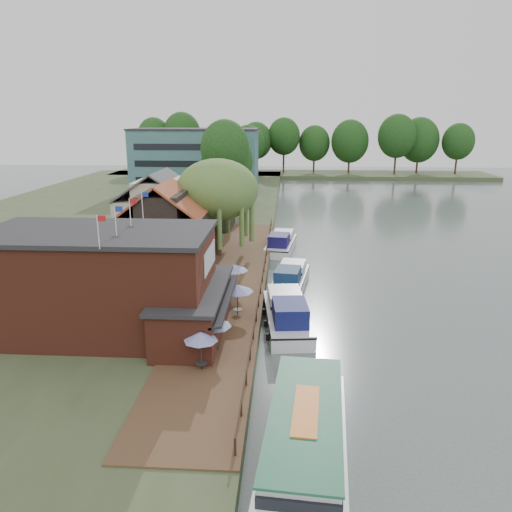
{
  "coord_description": "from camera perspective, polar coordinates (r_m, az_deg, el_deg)",
  "views": [
    {
      "loc": [
        -3.19,
        -32.83,
        15.63
      ],
      "look_at": [
        -6.0,
        12.0,
        3.0
      ],
      "focal_mm": 35.0,
      "sensor_mm": 36.0,
      "label": 1
    }
  ],
  "objects": [
    {
      "name": "ground",
      "position": [
        36.5,
        8.38,
        -9.83
      ],
      "size": [
        260.0,
        260.0,
        0.0
      ],
      "primitive_type": "plane",
      "color": "#495553",
      "rests_on": "ground"
    },
    {
      "name": "land_bank",
      "position": [
        74.49,
        -17.62,
        3.24
      ],
      "size": [
        50.0,
        140.0,
        1.0
      ],
      "primitive_type": "cube",
      "color": "#384728",
      "rests_on": "ground"
    },
    {
      "name": "quay_deck",
      "position": [
        45.5,
        -2.68,
        -3.0
      ],
      "size": [
        6.0,
        50.0,
        0.1
      ],
      "primitive_type": "cube",
      "color": "#47301E",
      "rests_on": "land_bank"
    },
    {
      "name": "quay_rail",
      "position": [
        45.62,
        0.76,
        -2.34
      ],
      "size": [
        0.2,
        49.0,
        1.0
      ],
      "primitive_type": null,
      "color": "black",
      "rests_on": "land_bank"
    },
    {
      "name": "pub",
      "position": [
        35.36,
        -14.42,
        -2.9
      ],
      "size": [
        20.0,
        11.0,
        7.3
      ],
      "primitive_type": null,
      "color": "maroon",
      "rests_on": "land_bank"
    },
    {
      "name": "hotel_block",
      "position": [
        104.88,
        -6.88,
        10.95
      ],
      "size": [
        25.4,
        12.4,
        12.3
      ],
      "primitive_type": null,
      "color": "#38666B",
      "rests_on": "land_bank"
    },
    {
      "name": "cottage_a",
      "position": [
        49.4,
        -10.35,
        3.32
      ],
      "size": [
        8.6,
        7.6,
        8.5
      ],
      "primitive_type": null,
      "color": "black",
      "rests_on": "land_bank"
    },
    {
      "name": "cottage_b",
      "position": [
        59.64,
        -10.9,
        5.4
      ],
      "size": [
        9.6,
        8.6,
        8.5
      ],
      "primitive_type": null,
      "color": "beige",
      "rests_on": "land_bank"
    },
    {
      "name": "cottage_c",
      "position": [
        67.51,
        -5.71,
        6.78
      ],
      "size": [
        7.6,
        7.6,
        8.5
      ],
      "primitive_type": null,
      "color": "black",
      "rests_on": "land_bank"
    },
    {
      "name": "willow",
      "position": [
        53.18,
        -4.39,
        5.46
      ],
      "size": [
        8.6,
        8.6,
        10.43
      ],
      "primitive_type": null,
      "color": "#476B2D",
      "rests_on": "land_bank"
    },
    {
      "name": "umbrella_0",
      "position": [
        30.12,
        -6.28,
        -10.69
      ],
      "size": [
        2.05,
        2.05,
        2.38
      ],
      "primitive_type": null,
      "color": "navy",
      "rests_on": "quay_deck"
    },
    {
      "name": "umbrella_1",
      "position": [
        31.94,
        -4.87,
        -9.04
      ],
      "size": [
        2.31,
        2.31,
        2.38
      ],
      "primitive_type": null,
      "color": "navy",
      "rests_on": "quay_deck"
    },
    {
      "name": "umbrella_2",
      "position": [
        34.39,
        -5.24,
        -7.19
      ],
      "size": [
        2.21,
        2.21,
        2.38
      ],
      "primitive_type": null,
      "color": "navy",
      "rests_on": "quay_deck"
    },
    {
      "name": "umbrella_3",
      "position": [
        37.78,
        -2.12,
        -4.98
      ],
      "size": [
        2.44,
        2.44,
        2.38
      ],
      "primitive_type": null,
      "color": "navy",
      "rests_on": "quay_deck"
    },
    {
      "name": "umbrella_4",
      "position": [
        42.8,
        -2.51,
        -2.47
      ],
      "size": [
        2.41,
        2.41,
        2.38
      ],
      "primitive_type": null,
      "color": "navy",
      "rests_on": "quay_deck"
    },
    {
      "name": "cruiser_0",
      "position": [
        38.48,
        3.58,
        -6.15
      ],
      "size": [
        4.6,
        11.11,
        2.65
      ],
      "primitive_type": null,
      "rotation": [
        0.0,
        0.0,
        0.1
      ],
      "color": "silver",
      "rests_on": "ground"
    },
    {
      "name": "cruiser_1",
      "position": [
        47.14,
        3.94,
        -2.19
      ],
      "size": [
        4.5,
        10.07,
        2.35
      ],
      "primitive_type": null,
      "rotation": [
        0.0,
        0.0,
        -0.14
      ],
      "color": "white",
      "rests_on": "ground"
    },
    {
      "name": "cruiser_2",
      "position": [
        59.92,
        2.88,
        1.76
      ],
      "size": [
        4.47,
        10.3,
        2.42
      ],
      "primitive_type": null,
      "rotation": [
        0.0,
        0.0,
        -0.13
      ],
      "color": "white",
      "rests_on": "ground"
    },
    {
      "name": "tour_boat",
      "position": [
        23.65,
        5.52,
        -20.98
      ],
      "size": [
        5.09,
        14.26,
        3.05
      ],
      "primitive_type": null,
      "rotation": [
        0.0,
        0.0,
        -0.08
      ],
      "color": "silver",
      "rests_on": "ground"
    },
    {
      "name": "swan",
      "position": [
        25.29,
        8.45,
        -22.03
      ],
      "size": [
        0.44,
        0.44,
        0.44
      ],
      "primitive_type": "sphere",
      "color": "white",
      "rests_on": "ground"
    },
    {
      "name": "bank_tree_0",
      "position": [
        77.35,
        -3.53,
        10.1
      ],
      "size": [
        7.41,
        7.41,
        14.24
      ],
      "primitive_type": null,
      "color": "#143811",
      "rests_on": "land_bank"
    },
    {
      "name": "bank_tree_1",
      "position": [
        82.24,
        -3.3,
        9.79
      ],
      "size": [
        8.34,
        8.34,
        12.39
      ],
      "primitive_type": null,
      "color": "#143811",
      "rests_on": "land_bank"
    },
    {
      "name": "bank_tree_2",
      "position": [
        93.16,
        -3.03,
        10.69
      ],
      "size": [
        6.16,
        6.16,
        13.06
      ],
      "primitive_type": null,
      "color": "#143811",
      "rests_on": "land_bank"
    },
    {
      "name": "bank_tree_3",
      "position": [
        109.6,
        -1.37,
        11.21
      ],
      "size": [
        6.08,
        6.08,
        12.09
      ],
      "primitive_type": null,
      "color": "#143811",
      "rests_on": "land_bank"
    },
    {
      "name": "bank_tree_4",
      "position": [
        119.43,
        -2.18,
        11.42
      ],
      "size": [
        7.76,
        7.76,
        11.46
      ],
      "primitive_type": null,
      "color": "#143811",
      "rests_on": "land_bank"
    },
    {
      "name": "bank_tree_5",
      "position": [
        128.45,
        -0.88,
        11.99
      ],
      "size": [
        8.31,
        8.31,
        12.61
      ],
      "primitive_type": null,
      "color": "#143811",
      "rests_on": "land_bank"
    }
  ]
}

